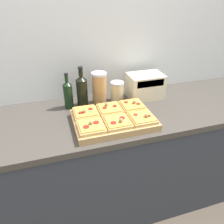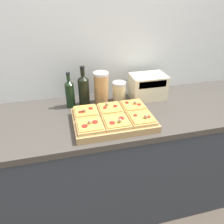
% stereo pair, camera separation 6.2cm
% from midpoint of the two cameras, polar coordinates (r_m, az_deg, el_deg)
% --- Properties ---
extents(wall_back, '(6.00, 0.06, 2.50)m').
position_cam_midpoint_polar(wall_back, '(1.67, -6.35, 16.37)').
color(wall_back, silver).
rests_on(wall_back, ground_plane).
extents(kitchen_counter, '(2.63, 0.67, 0.89)m').
position_cam_midpoint_polar(kitchen_counter, '(1.75, -2.47, -12.99)').
color(kitchen_counter, '#333842').
rests_on(kitchen_counter, ground_plane).
extents(cutting_board, '(0.50, 0.35, 0.04)m').
position_cam_midpoint_polar(cutting_board, '(1.37, -0.93, -2.12)').
color(cutting_board, tan).
rests_on(cutting_board, kitchen_counter).
extents(pizza_slice_back_left, '(0.15, 0.15, 0.05)m').
position_cam_midpoint_polar(pizza_slice_back_left, '(1.40, -8.17, -0.17)').
color(pizza_slice_back_left, tan).
rests_on(pizza_slice_back_left, cutting_board).
extents(pizza_slice_back_center, '(0.15, 0.15, 0.05)m').
position_cam_midpoint_polar(pizza_slice_back_center, '(1.42, -1.88, 0.80)').
color(pizza_slice_back_center, tan).
rests_on(pizza_slice_back_center, cutting_board).
extents(pizza_slice_back_right, '(0.15, 0.15, 0.05)m').
position_cam_midpoint_polar(pizza_slice_back_right, '(1.47, 4.15, 1.69)').
color(pizza_slice_back_right, tan).
rests_on(pizza_slice_back_right, cutting_board).
extents(pizza_slice_front_left, '(0.15, 0.15, 0.05)m').
position_cam_midpoint_polar(pizza_slice_front_left, '(1.26, -6.88, -3.79)').
color(pizza_slice_front_left, tan).
rests_on(pizza_slice_front_left, cutting_board).
extents(pizza_slice_front_center, '(0.15, 0.15, 0.05)m').
position_cam_midpoint_polar(pizza_slice_front_center, '(1.29, 0.09, -2.66)').
color(pizza_slice_front_center, tan).
rests_on(pizza_slice_front_center, cutting_board).
extents(pizza_slice_front_right, '(0.15, 0.15, 0.05)m').
position_cam_midpoint_polar(pizza_slice_front_right, '(1.34, 6.63, -1.55)').
color(pizza_slice_front_right, tan).
rests_on(pizza_slice_front_right, cutting_board).
extents(olive_oil_bottle, '(0.06, 0.06, 0.25)m').
position_cam_midpoint_polar(olive_oil_bottle, '(1.55, -12.53, 4.59)').
color(olive_oil_bottle, black).
rests_on(olive_oil_bottle, kitchen_counter).
extents(wine_bottle, '(0.08, 0.08, 0.29)m').
position_cam_midpoint_polar(wine_bottle, '(1.55, -8.99, 5.58)').
color(wine_bottle, black).
rests_on(wine_bottle, kitchen_counter).
extents(grain_jar_tall, '(0.11, 0.11, 0.24)m').
position_cam_midpoint_polar(grain_jar_tall, '(1.57, -4.32, 6.20)').
color(grain_jar_tall, '#AD7F4C').
rests_on(grain_jar_tall, kitchen_counter).
extents(grain_jar_short, '(0.10, 0.10, 0.15)m').
position_cam_midpoint_polar(grain_jar_short, '(1.62, 0.25, 5.37)').
color(grain_jar_short, beige).
rests_on(grain_jar_short, kitchen_counter).
extents(toaster_oven, '(0.28, 0.18, 0.18)m').
position_cam_midpoint_polar(toaster_oven, '(1.68, 7.59, 6.77)').
color(toaster_oven, beige).
rests_on(toaster_oven, kitchen_counter).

